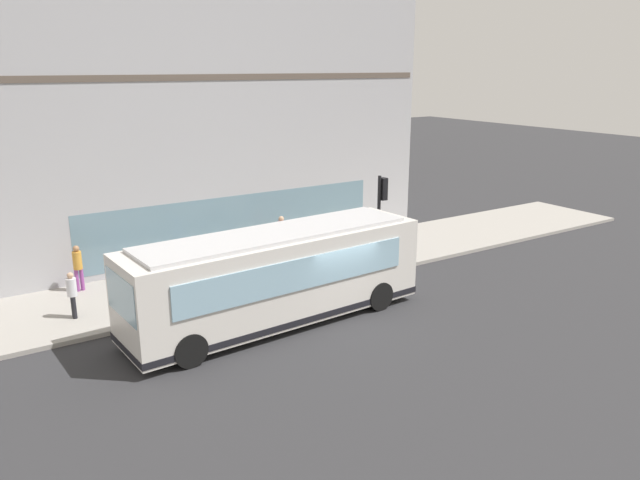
{
  "coord_description": "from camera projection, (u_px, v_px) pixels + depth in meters",
  "views": [
    {
      "loc": [
        -15.63,
        10.89,
        8.11
      ],
      "look_at": [
        2.38,
        -0.87,
        1.96
      ],
      "focal_mm": 34.45,
      "sensor_mm": 36.0,
      "label": 1
    }
  ],
  "objects": [
    {
      "name": "ground",
      "position": [
        337.0,
        316.0,
        20.54
      ],
      "size": [
        120.0,
        120.0,
        0.0
      ],
      "primitive_type": "plane",
      "color": "#2D2D30"
    },
    {
      "name": "sidewalk_curb",
      "position": [
        265.0,
        273.0,
        24.6
      ],
      "size": [
        4.95,
        40.0,
        0.15
      ],
      "primitive_type": "cube",
      "color": "#9E9991",
      "rests_on": "ground"
    },
    {
      "name": "building_corner",
      "position": [
        200.0,
        92.0,
        27.39
      ],
      "size": [
        6.7,
        19.18,
        13.89
      ],
      "color": "#A8A8AD",
      "rests_on": "ground"
    },
    {
      "name": "city_bus_nearside",
      "position": [
        276.0,
        277.0,
        19.63
      ],
      "size": [
        3.09,
        10.16,
        3.07
      ],
      "color": "silver",
      "rests_on": "ground"
    },
    {
      "name": "traffic_light_near_corner",
      "position": [
        381.0,
        203.0,
        24.75
      ],
      "size": [
        0.32,
        0.49,
        3.71
      ],
      "color": "black",
      "rests_on": "sidewalk_curb"
    },
    {
      "name": "fire_hydrant",
      "position": [
        343.0,
        239.0,
        27.83
      ],
      "size": [
        0.35,
        0.35,
        0.74
      ],
      "color": "yellow",
      "rests_on": "sidewalk_curb"
    },
    {
      "name": "pedestrian_walking_along_curb",
      "position": [
        78.0,
        265.0,
        22.19
      ],
      "size": [
        0.32,
        0.32,
        1.72
      ],
      "color": "#8C3F8C",
      "rests_on": "sidewalk_curb"
    },
    {
      "name": "pedestrian_by_light_pole",
      "position": [
        72.0,
        292.0,
        19.84
      ],
      "size": [
        0.32,
        0.32,
        1.55
      ],
      "color": "black",
      "rests_on": "sidewalk_curb"
    },
    {
      "name": "pedestrian_near_hydrant",
      "position": [
        281.0,
        233.0,
        26.23
      ],
      "size": [
        0.32,
        0.32,
        1.78
      ],
      "color": "gold",
      "rests_on": "sidewalk_curb"
    },
    {
      "name": "pedestrian_near_building_entrance",
      "position": [
        154.0,
        269.0,
        21.85
      ],
      "size": [
        0.32,
        0.32,
        1.66
      ],
      "color": "#8C3F8C",
      "rests_on": "sidewalk_curb"
    },
    {
      "name": "newspaper_vending_box",
      "position": [
        260.0,
        279.0,
        22.37
      ],
      "size": [
        0.44,
        0.42,
        0.9
      ],
      "color": "#263F99",
      "rests_on": "sidewalk_curb"
    }
  ]
}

